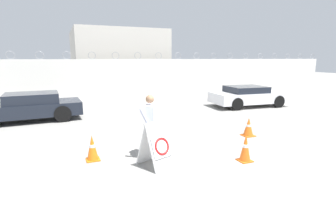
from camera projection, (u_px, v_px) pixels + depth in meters
The scene contains 10 objects.
ground_plane at pixel (201, 159), 7.25m from camera, with size 90.00×90.00×0.00m, color gray.
perimeter_wall at pixel (117, 80), 17.06m from camera, with size 36.00×0.30×3.15m.
building_block at pixel (117, 62), 22.26m from camera, with size 6.97×7.43×4.94m.
barricade_sign at pixel (157, 144), 6.67m from camera, with size 0.90×1.02×1.18m.
security_guard at pixel (150, 123), 7.26m from camera, with size 0.56×0.61×1.77m.
traffic_cone_near at pixel (245, 148), 7.05m from camera, with size 0.35×0.35×0.76m.
traffic_cone_mid at pixel (92, 148), 7.12m from camera, with size 0.36×0.36×0.71m.
traffic_cone_far at pixel (249, 127), 9.37m from camera, with size 0.41×0.41×0.67m.
parked_car_front_coupe at pixel (28, 107), 11.57m from camera, with size 4.59×2.06×1.24m.
parked_car_far_side at pixel (248, 96), 15.18m from camera, with size 4.50×2.30×1.17m.
Camera 1 is at (-3.48, -5.96, 2.74)m, focal length 28.00 mm.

